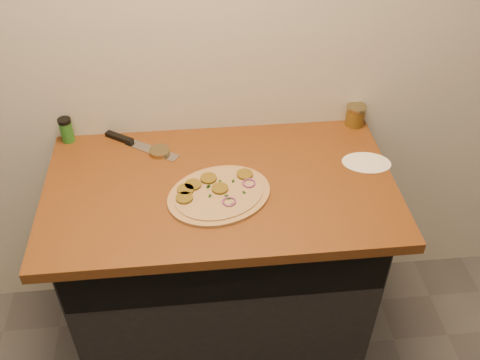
{
  "coord_description": "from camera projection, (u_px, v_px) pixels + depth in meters",
  "views": [
    {
      "loc": [
        -0.07,
        0.03,
        2.09
      ],
      "look_at": [
        0.06,
        1.37,
        0.95
      ],
      "focal_mm": 40.0,
      "sensor_mm": 36.0,
      "label": 1
    }
  ],
  "objects": [
    {
      "name": "mason_jar_lid",
      "position": [
        160.0,
        151.0,
        1.95
      ],
      "size": [
        0.09,
        0.09,
        0.02
      ],
      "primitive_type": "cylinder",
      "rotation": [
        0.0,
        0.0,
        -0.18
      ],
      "color": "#908154",
      "rests_on": "countertop"
    },
    {
      "name": "salsa_jar",
      "position": [
        355.0,
        115.0,
        2.07
      ],
      "size": [
        0.08,
        0.08,
        0.08
      ],
      "color": "maroon",
      "rests_on": "countertop"
    },
    {
      "name": "pizza",
      "position": [
        218.0,
        194.0,
        1.77
      ],
      "size": [
        0.45,
        0.45,
        0.02
      ],
      "color": "tan",
      "rests_on": "countertop"
    },
    {
      "name": "countertop",
      "position": [
        220.0,
        187.0,
        1.84
      ],
      "size": [
        1.2,
        0.7,
        0.04
      ],
      "primitive_type": "cube",
      "color": "brown",
      "rests_on": "cabinet"
    },
    {
      "name": "spice_shaker",
      "position": [
        66.0,
        130.0,
        1.98
      ],
      "size": [
        0.05,
        0.05,
        0.1
      ],
      "color": "#266921",
      "rests_on": "countertop"
    },
    {
      "name": "cabinet",
      "position": [
        222.0,
        266.0,
        2.16
      ],
      "size": [
        1.1,
        0.6,
        0.86
      ],
      "primitive_type": "cube",
      "color": "black",
      "rests_on": "ground"
    },
    {
      "name": "chefs_knife",
      "position": [
        135.0,
        143.0,
        1.99
      ],
      "size": [
        0.28,
        0.21,
        0.02
      ],
      "color": "#B7BAC1",
      "rests_on": "countertop"
    },
    {
      "name": "flour_spill",
      "position": [
        366.0,
        163.0,
        1.91
      ],
      "size": [
        0.2,
        0.2,
        0.0
      ],
      "primitive_type": "cylinder",
      "rotation": [
        0.0,
        0.0,
        -0.17
      ],
      "color": "silver",
      "rests_on": "countertop"
    }
  ]
}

